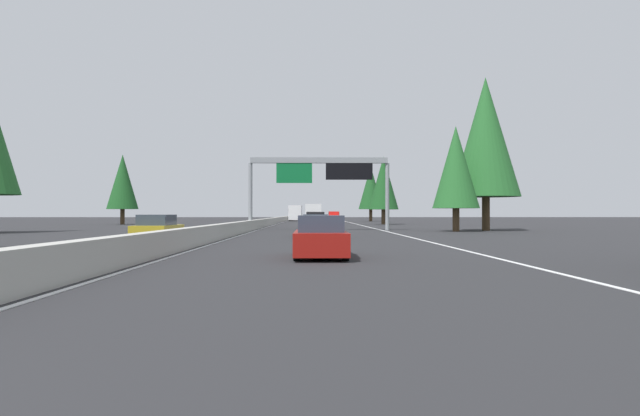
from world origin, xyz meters
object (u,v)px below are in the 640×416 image
(sign_gantry_overhead, at_px, (321,172))
(pickup_near_right, at_px, (334,217))
(conifer_right_mid, at_px, (486,137))
(box_truck_distant_b, at_px, (313,213))
(conifer_right_distant, at_px, (371,188))
(conifer_left_mid, at_px, (123,182))
(oncoming_near, at_px, (158,229))
(conifer_right_far, at_px, (383,183))
(sedan_distant_a, at_px, (316,227))
(conifer_right_near, at_px, (456,167))
(minivan_mid_left, at_px, (315,219))
(sedan_far_left, at_px, (321,238))
(bus_near_center, at_px, (296,212))

(sign_gantry_overhead, xyz_separation_m, pickup_near_right, (48.94, -3.09, -4.30))
(sign_gantry_overhead, height_order, conifer_right_mid, conifer_right_mid)
(sign_gantry_overhead, xyz_separation_m, box_truck_distant_b, (37.37, 0.59, -3.60))
(conifer_right_distant, bearing_deg, conifer_left_mid, 128.31)
(oncoming_near, relative_size, conifer_right_far, 0.47)
(conifer_right_mid, bearing_deg, sedan_distant_a, 133.02)
(conifer_right_near, relative_size, conifer_left_mid, 0.93)
(minivan_mid_left, relative_size, conifer_right_mid, 0.36)
(sedan_distant_a, distance_m, conifer_right_mid, 22.32)
(conifer_right_near, bearing_deg, conifer_left_mid, 51.60)
(sedan_far_left, height_order, pickup_near_right, pickup_near_right)
(conifer_right_near, bearing_deg, sedan_distant_a, 134.33)
(sedan_distant_a, relative_size, conifer_right_far, 0.47)
(conifer_right_mid, bearing_deg, box_truck_distant_b, 22.05)
(sedan_far_left, relative_size, conifer_left_mid, 0.46)
(bus_near_center, bearing_deg, pickup_near_right, -155.15)
(oncoming_near, xyz_separation_m, conifer_right_near, (17.20, -20.44, 4.75))
(pickup_near_right, xyz_separation_m, conifer_left_mid, (-21.69, 29.99, 4.94))
(pickup_near_right, height_order, conifer_right_mid, conifer_right_mid)
(box_truck_distant_b, relative_size, conifer_right_near, 0.95)
(oncoming_near, height_order, conifer_right_far, conifer_right_far)
(conifer_right_distant, bearing_deg, sign_gantry_overhead, 169.57)
(oncoming_near, bearing_deg, conifer_left_mid, -159.42)
(bus_near_center, xyz_separation_m, oncoming_near, (-84.85, 4.91, -1.03))
(sign_gantry_overhead, xyz_separation_m, conifer_left_mid, (27.25, 26.90, 0.65))
(pickup_near_right, height_order, conifer_right_near, conifer_right_near)
(conifer_right_distant, height_order, conifer_left_mid, conifer_right_distant)
(minivan_mid_left, relative_size, conifer_right_distant, 0.47)
(sedan_far_left, height_order, oncoming_near, same)
(sedan_far_left, bearing_deg, minivan_mid_left, -0.11)
(conifer_right_distant, bearing_deg, pickup_near_right, 136.73)
(oncoming_near, relative_size, conifer_right_distant, 0.41)
(sedan_distant_a, relative_size, conifer_right_near, 0.49)
(sign_gantry_overhead, bearing_deg, minivan_mid_left, 2.02)
(pickup_near_right, height_order, bus_near_center, bus_near_center)
(bus_near_center, bearing_deg, conifer_right_far, -160.53)
(box_truck_distant_b, bearing_deg, conifer_left_mid, 111.04)
(minivan_mid_left, xyz_separation_m, conifer_left_mid, (14.98, 26.46, 4.91))
(sedan_distant_a, relative_size, conifer_right_mid, 0.32)
(conifer_right_near, relative_size, conifer_right_mid, 0.65)
(sedan_far_left, relative_size, minivan_mid_left, 0.88)
(box_truck_distant_b, height_order, conifer_right_mid, conifer_right_mid)
(pickup_near_right, distance_m, conifer_left_mid, 37.34)
(box_truck_distant_b, xyz_separation_m, conifer_left_mid, (-10.12, 26.30, 4.25))
(minivan_mid_left, distance_m, conifer_right_near, 19.89)
(minivan_mid_left, relative_size, oncoming_near, 1.14)
(sedan_distant_a, distance_m, bus_near_center, 79.43)
(sedan_distant_a, height_order, minivan_mid_left, minivan_mid_left)
(conifer_right_far, bearing_deg, sedan_far_left, 170.58)
(conifer_right_mid, bearing_deg, minivan_mid_left, 49.95)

